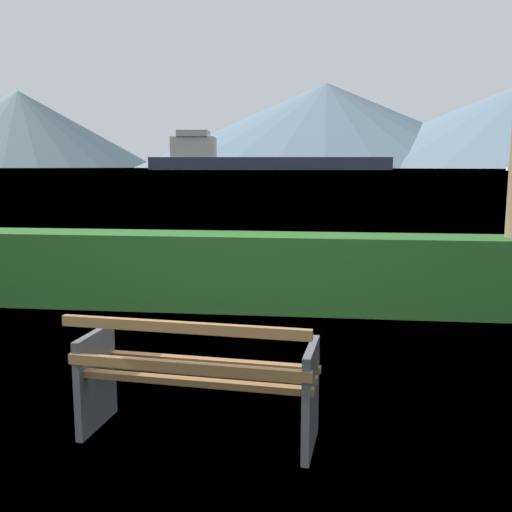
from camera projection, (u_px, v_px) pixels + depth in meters
ground_plane at (200, 435)px, 3.87m from camera, size 1400.00×1400.00×0.00m
water_surface at (324, 169)px, 304.41m from camera, size 620.00×620.00×0.00m
park_bench at (197, 378)px, 3.75m from camera, size 1.61×0.72×0.87m
hedge_row at (259, 272)px, 7.24m from camera, size 12.55×0.71×0.95m
cargo_ship_large at (251, 159)px, 258.40m from camera, size 107.63×25.61×17.24m
tender_far at (512, 169)px, 222.08m from camera, size 4.64×2.34×1.90m
distant_hills at (348, 125)px, 569.94m from camera, size 861.52×436.96×85.11m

